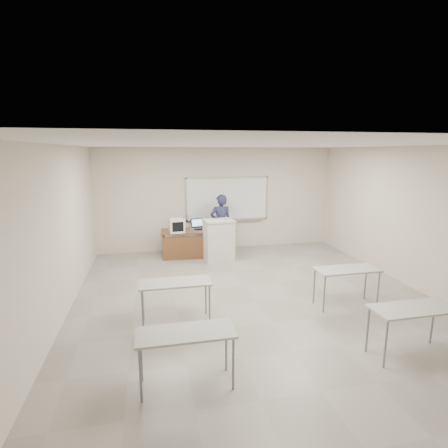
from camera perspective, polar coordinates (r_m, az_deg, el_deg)
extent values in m
cube|color=gray|center=(7.02, 5.34, -12.54)|extent=(7.00, 8.00, 0.01)
cube|color=white|center=(10.41, 0.55, 4.14)|extent=(2.40, 0.03, 1.20)
cube|color=#B7BABC|center=(10.34, 0.57, 7.54)|extent=(2.48, 0.04, 0.04)
cube|color=#B7BABC|center=(10.50, 0.55, 0.78)|extent=(2.48, 0.04, 0.04)
cube|color=#B7BABC|center=(10.21, -6.15, 3.92)|extent=(0.04, 0.04, 1.28)
cube|color=#B7BABC|center=(10.73, 6.94, 4.28)|extent=(0.04, 0.04, 1.28)
cube|color=#B7BABC|center=(10.47, 0.61, 0.52)|extent=(2.16, 0.07, 0.02)
cube|color=#9F9F9B|center=(6.01, -7.98, -9.46)|extent=(1.20, 0.50, 0.03)
cylinder|color=slate|center=(5.96, -13.16, -13.66)|extent=(0.03, 0.03, 0.70)
cylinder|color=slate|center=(6.03, -2.37, -13.05)|extent=(0.03, 0.03, 0.70)
cylinder|color=slate|center=(6.33, -13.10, -12.12)|extent=(0.03, 0.03, 0.70)
cylinder|color=slate|center=(6.39, -2.99, -11.58)|extent=(0.03, 0.03, 0.70)
cube|color=#9F9F9B|center=(6.97, 19.47, -7.01)|extent=(1.20, 0.50, 0.03)
cylinder|color=slate|center=(6.67, 16.04, -10.99)|extent=(0.03, 0.03, 0.70)
cylinder|color=slate|center=(7.24, 23.87, -9.75)|extent=(0.03, 0.03, 0.70)
cylinder|color=slate|center=(7.00, 14.50, -9.81)|extent=(0.03, 0.03, 0.70)
cylinder|color=slate|center=(7.54, 22.09, -8.74)|extent=(0.03, 0.03, 0.70)
cube|color=#9F9F9B|center=(4.47, -6.28, -17.25)|extent=(1.20, 0.50, 0.03)
cylinder|color=slate|center=(4.48, -13.49, -22.93)|extent=(0.03, 0.03, 0.70)
cylinder|color=slate|center=(4.57, 1.53, -21.84)|extent=(0.03, 0.03, 0.70)
cylinder|color=slate|center=(4.82, -13.39, -20.24)|extent=(0.03, 0.03, 0.70)
cylinder|color=slate|center=(4.90, 0.36, -19.32)|extent=(0.03, 0.03, 0.70)
cube|color=#9F9F9B|center=(5.70, 28.52, -12.04)|extent=(1.20, 0.50, 0.03)
cylinder|color=slate|center=(5.39, 24.89, -17.37)|extent=(0.03, 0.03, 0.70)
cylinder|color=slate|center=(5.67, 22.40, -15.65)|extent=(0.03, 0.03, 0.70)
cylinder|color=slate|center=(6.33, 30.90, -13.56)|extent=(0.03, 0.03, 0.70)
cube|color=brown|center=(9.68, -6.32, -1.14)|extent=(1.32, 0.66, 0.04)
cube|color=brown|center=(9.48, -6.07, -4.00)|extent=(1.26, 0.03, 0.63)
cylinder|color=#503A13|center=(9.47, -9.73, -3.87)|extent=(0.06, 0.06, 0.71)
cylinder|color=#503A13|center=(9.59, -2.51, -3.51)|extent=(0.06, 0.06, 0.71)
cylinder|color=#503A13|center=(10.00, -9.87, -3.04)|extent=(0.06, 0.06, 0.71)
cylinder|color=#503A13|center=(10.11, -3.03, -2.72)|extent=(0.06, 0.06, 0.71)
cube|color=beige|center=(9.35, -0.87, -2.77)|extent=(0.75, 0.53, 1.07)
cube|color=beige|center=(9.23, -0.88, 0.56)|extent=(0.79, 0.57, 0.04)
cube|color=beige|center=(9.52, -7.78, -0.18)|extent=(0.38, 0.40, 0.36)
cube|color=beige|center=(9.31, -7.68, -0.45)|extent=(0.40, 0.04, 0.37)
cube|color=black|center=(9.29, -7.66, -0.48)|extent=(0.30, 0.01, 0.26)
cube|color=black|center=(9.82, -4.06, -0.73)|extent=(0.36, 0.27, 0.02)
cube|color=black|center=(9.81, -4.05, -0.67)|extent=(0.30, 0.15, 0.01)
cube|color=black|center=(9.95, -4.21, 0.22)|extent=(0.36, 0.08, 0.25)
cube|color=#8CB5E7|center=(9.94, -4.20, 0.22)|extent=(0.31, 0.06, 0.19)
ellipsoid|color=#ADAEB4|center=(9.74, -5.18, -0.79)|extent=(0.12, 0.09, 0.04)
cube|color=beige|center=(9.08, -1.66, 0.59)|extent=(0.48, 0.24, 0.03)
imported|color=black|center=(9.99, -0.52, 0.03)|extent=(0.62, 0.41, 1.70)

